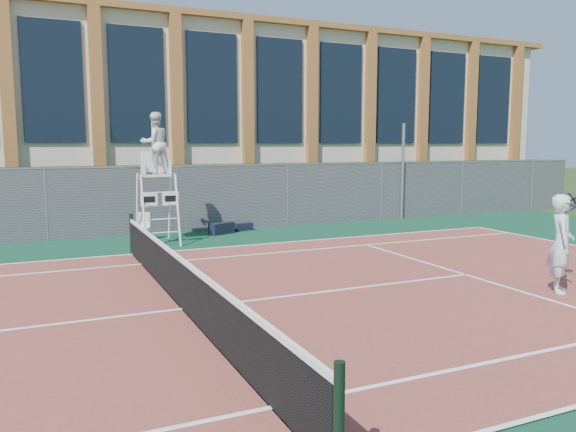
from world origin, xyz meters
name	(u,v)px	position (x,y,z in m)	size (l,w,h in m)	color
ground	(183,311)	(0.00, 0.00, 0.00)	(120.00, 120.00, 0.00)	#233814
apron	(170,296)	(0.00, 1.00, 0.01)	(36.00, 20.00, 0.01)	#0D3A29
tennis_court	(183,309)	(0.00, 0.00, 0.02)	(23.77, 10.97, 0.02)	brown
tennis_net	(182,281)	(0.00, 0.00, 0.54)	(0.10, 11.30, 1.10)	black
fence	(115,202)	(0.00, 8.80, 1.10)	(40.00, 0.06, 2.20)	#595E60
hedge	(110,199)	(0.00, 10.00, 1.10)	(40.00, 1.40, 2.20)	black
building	(86,118)	(0.00, 17.95, 4.15)	(45.00, 10.60, 8.22)	beige
steel_pole	(403,172)	(10.90, 8.70, 1.87)	(0.12, 0.12, 3.74)	#9EA0A5
umpire_chair	(155,147)	(0.97, 7.05, 2.85)	(1.09, 1.68, 3.90)	white
plastic_chair	(143,224)	(0.64, 7.59, 0.52)	(0.51, 0.51, 0.87)	silver
sports_bag_near	(222,228)	(3.22, 7.91, 0.19)	(0.86, 0.34, 0.37)	black
sports_bag_far	(243,227)	(4.12, 8.32, 0.14)	(0.63, 0.27, 0.25)	black
tennis_player	(561,243)	(7.05, -1.90, 1.00)	(1.11, 0.89, 1.93)	silver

